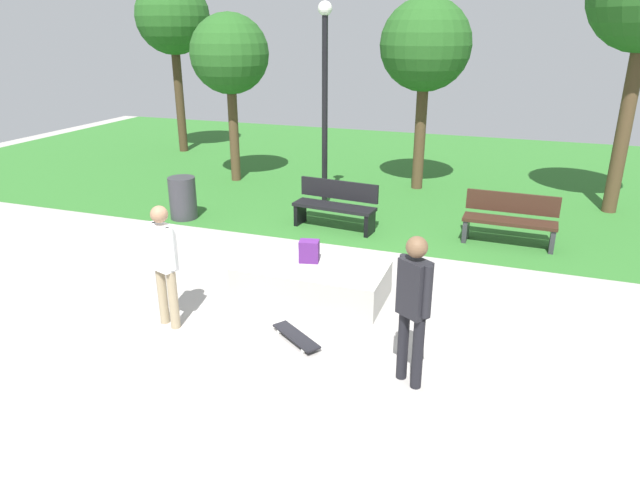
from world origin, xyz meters
TOP-DOWN VIEW (x-y plane):
  - ground_plane at (0.00, 0.00)m, footprint 28.00×28.00m
  - grass_lawn at (0.00, 8.07)m, footprint 26.60×11.86m
  - concrete_ledge at (0.00, 0.08)m, footprint 2.12×1.07m
  - backpack_on_ledge at (-0.08, 0.20)m, footprint 0.32×0.26m
  - skater_performing_trick at (-1.44, -1.34)m, footprint 0.41×0.29m
  - skater_watching at (1.75, -1.55)m, footprint 0.38×0.34m
  - skateboard_by_ledge at (0.26, -1.17)m, footprint 0.77×0.62m
  - park_bench_far_right at (2.59, 3.23)m, footprint 1.61×0.52m
  - park_bench_far_left at (-0.60, 3.01)m, footprint 1.64×0.64m
  - tree_slender_maple at (-7.39, 8.33)m, footprint 2.15×2.15m
  - tree_tall_oak at (-4.14, 5.65)m, footprint 1.87×1.87m
  - tree_leaning_ash at (0.35, 6.44)m, footprint 2.04×2.04m
  - lamp_post at (-1.29, 4.33)m, footprint 0.28×0.28m
  - trash_bin at (-3.69, 2.54)m, footprint 0.54×0.54m

SIDE VIEW (x-z plane):
  - ground_plane at x=0.00m, z-range 0.00..0.00m
  - grass_lawn at x=0.00m, z-range 0.00..0.01m
  - skateboard_by_ledge at x=0.26m, z-range 0.02..0.10m
  - concrete_ledge at x=0.00m, z-range 0.00..0.48m
  - trash_bin at x=-3.69m, z-range 0.00..0.86m
  - park_bench_far_right at x=2.59m, z-range 0.03..0.94m
  - park_bench_far_left at x=-0.60m, z-range 0.03..0.94m
  - backpack_on_ledge at x=-0.08m, z-range 0.48..0.80m
  - skater_performing_trick at x=-1.44m, z-range 0.13..1.76m
  - skater_watching at x=1.75m, z-range 0.15..1.85m
  - lamp_post at x=-1.29m, z-range 0.45..4.59m
  - tree_tall_oak at x=-4.14m, z-range 1.03..5.04m
  - tree_leaning_ash at x=0.35m, z-range 1.10..5.41m
  - tree_slender_maple at x=-7.39m, z-range 1.39..6.42m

